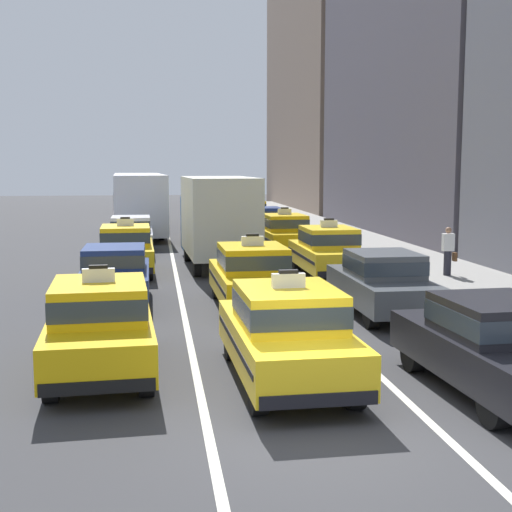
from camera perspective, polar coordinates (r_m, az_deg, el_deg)
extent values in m
plane|color=#353538|center=(10.01, 5.76, -14.31)|extent=(160.00, 160.00, 0.00)
cube|color=silver|center=(29.27, -6.78, 0.05)|extent=(0.14, 80.00, 0.01)
cube|color=silver|center=(29.52, -0.55, 0.16)|extent=(0.14, 80.00, 0.01)
cube|color=gray|center=(26.08, 13.23, -0.83)|extent=(4.00, 90.00, 0.15)
cube|color=gray|center=(62.73, 5.44, 15.17)|extent=(6.00, 23.53, 24.56)
cylinder|color=black|center=(14.61, -15.16, -6.26)|extent=(0.27, 0.65, 0.64)
cylinder|color=black|center=(14.57, -9.33, -6.13)|extent=(0.27, 0.65, 0.64)
cylinder|color=black|center=(11.67, -16.22, -9.75)|extent=(0.27, 0.65, 0.64)
cylinder|color=black|center=(11.62, -8.85, -9.61)|extent=(0.27, 0.65, 0.64)
cube|color=yellow|center=(13.00, -12.42, -6.26)|extent=(2.02, 4.58, 0.70)
cube|color=black|center=(12.99, -12.43, -6.05)|extent=(2.03, 4.23, 0.10)
cube|color=yellow|center=(12.72, -12.52, -3.48)|extent=(1.70, 2.18, 0.64)
cube|color=#2D3842|center=(12.72, -12.52, -3.48)|extent=(1.72, 2.20, 0.35)
cube|color=white|center=(12.64, -12.57, -1.53)|extent=(0.57, 0.15, 0.24)
cube|color=black|center=(12.62, -12.59, -0.85)|extent=(0.33, 0.13, 0.06)
cube|color=black|center=(15.21, -12.21, -5.24)|extent=(1.71, 0.23, 0.20)
cube|color=black|center=(10.94, -12.64, -10.23)|extent=(1.71, 0.23, 0.20)
cylinder|color=black|center=(20.55, -13.08, -2.30)|extent=(0.24, 0.64, 0.64)
cylinder|color=black|center=(20.48, -9.05, -2.23)|extent=(0.24, 0.64, 0.64)
cylinder|color=black|center=(17.77, -13.79, -3.81)|extent=(0.24, 0.64, 0.64)
cylinder|color=black|center=(17.69, -9.13, -3.74)|extent=(0.24, 0.64, 0.64)
cube|color=navy|center=(19.05, -11.27, -1.99)|extent=(1.78, 4.31, 0.66)
cube|color=navy|center=(18.86, -11.34, -0.15)|extent=(1.57, 1.91, 0.60)
cube|color=#2D3842|center=(18.86, -11.34, -0.15)|extent=(1.59, 1.93, 0.33)
cylinder|color=black|center=(26.06, -11.99, -0.26)|extent=(0.26, 0.65, 0.64)
cylinder|color=black|center=(26.04, -8.74, -0.19)|extent=(0.26, 0.65, 0.64)
cylinder|color=black|center=(23.03, -12.28, -1.25)|extent=(0.26, 0.65, 0.64)
cylinder|color=black|center=(23.01, -8.61, -1.17)|extent=(0.26, 0.65, 0.64)
cube|color=yellow|center=(24.48, -10.42, 0.12)|extent=(1.92, 4.55, 0.70)
cube|color=black|center=(24.47, -10.43, 0.24)|extent=(1.93, 4.19, 0.10)
cube|color=yellow|center=(24.25, -10.46, 1.65)|extent=(1.65, 2.14, 0.64)
cube|color=#2D3842|center=(24.25, -10.46, 1.65)|extent=(1.67, 2.16, 0.35)
cube|color=white|center=(24.21, -10.49, 2.69)|extent=(0.56, 0.13, 0.24)
cube|color=black|center=(24.20, -10.50, 3.04)|extent=(0.32, 0.12, 0.06)
cube|color=black|center=(26.70, -10.36, 0.18)|extent=(1.71, 0.18, 0.20)
cube|color=black|center=(22.32, -10.48, -1.21)|extent=(1.71, 0.18, 0.20)
cylinder|color=black|center=(31.44, -11.28, 1.04)|extent=(0.25, 0.64, 0.64)
cylinder|color=black|center=(31.41, -8.65, 1.09)|extent=(0.25, 0.64, 0.64)
cylinder|color=black|center=(28.63, -11.51, 0.42)|extent=(0.25, 0.64, 0.64)
cylinder|color=black|center=(28.59, -8.62, 0.48)|extent=(0.25, 0.64, 0.64)
cube|color=silver|center=(29.98, -10.03, 1.40)|extent=(1.81, 4.32, 0.66)
cube|color=silver|center=(29.82, -10.06, 2.58)|extent=(1.58, 1.92, 0.60)
cube|color=#2D3842|center=(29.82, -10.06, 2.58)|extent=(1.60, 1.94, 0.33)
cylinder|color=black|center=(41.92, -10.86, 2.59)|extent=(0.27, 0.65, 0.64)
cylinder|color=black|center=(41.96, -8.13, 2.65)|extent=(0.27, 0.65, 0.64)
cylinder|color=black|center=(35.22, -10.88, 1.71)|extent=(0.27, 0.65, 0.64)
cylinder|color=black|center=(35.27, -7.63, 1.78)|extent=(0.27, 0.65, 0.64)
cube|color=silver|center=(38.48, -9.43, 4.37)|extent=(2.99, 11.30, 2.90)
cube|color=#2D3842|center=(38.47, -9.43, 4.74)|extent=(2.99, 10.85, 0.84)
cube|color=black|center=(43.99, -9.63, 6.29)|extent=(2.13, 0.17, 0.36)
cylinder|color=black|center=(48.93, -10.00, 3.27)|extent=(0.25, 0.64, 0.64)
cylinder|color=black|center=(48.89, -8.27, 3.30)|extent=(0.25, 0.64, 0.64)
cylinder|color=black|center=(45.88, -10.15, 3.00)|extent=(0.25, 0.64, 0.64)
cylinder|color=black|center=(45.84, -8.31, 3.04)|extent=(0.25, 0.64, 0.64)
cube|color=yellow|center=(47.35, -9.19, 3.58)|extent=(1.84, 4.52, 0.70)
cube|color=black|center=(47.35, -9.19, 3.64)|extent=(1.86, 4.16, 0.10)
cube|color=yellow|center=(47.16, -9.21, 4.38)|extent=(1.62, 2.11, 0.64)
cube|color=#2D3842|center=(47.16, -9.21, 4.38)|extent=(1.64, 2.13, 0.35)
cube|color=white|center=(47.14, -9.22, 4.91)|extent=(0.56, 0.13, 0.24)
cube|color=black|center=(47.14, -9.23, 5.10)|extent=(0.32, 0.11, 0.06)
cube|color=black|center=(49.57, -9.12, 3.46)|extent=(1.71, 0.16, 0.20)
cube|color=black|center=(45.16, -9.26, 3.08)|extent=(1.71, 0.16, 0.20)
cylinder|color=black|center=(13.60, -1.97, -7.02)|extent=(0.25, 0.65, 0.64)
cylinder|color=black|center=(13.86, 4.14, -6.76)|extent=(0.25, 0.65, 0.64)
cylinder|color=black|center=(10.69, 0.20, -11.04)|extent=(0.25, 0.65, 0.64)
cylinder|color=black|center=(11.02, 7.92, -10.54)|extent=(0.25, 0.65, 0.64)
cube|color=yellow|center=(12.17, 2.44, -7.04)|extent=(1.90, 4.54, 0.70)
cube|color=black|center=(12.15, 2.45, -6.81)|extent=(1.91, 4.18, 0.10)
cube|color=yellow|center=(11.87, 2.61, -4.08)|extent=(1.64, 2.13, 0.64)
cube|color=#2D3842|center=(11.87, 2.61, -4.08)|extent=(1.67, 2.15, 0.35)
cube|color=white|center=(11.79, 2.62, -1.99)|extent=(0.56, 0.13, 0.24)
cube|color=black|center=(11.77, 2.63, -1.27)|extent=(0.32, 0.12, 0.06)
cube|color=black|center=(14.33, 0.62, -5.85)|extent=(1.71, 0.18, 0.20)
cube|color=black|center=(10.17, 5.04, -11.44)|extent=(1.71, 0.18, 0.20)
cylinder|color=black|center=(19.71, -3.14, -2.52)|extent=(0.25, 0.64, 0.64)
cylinder|color=black|center=(19.91, 1.10, -2.41)|extent=(0.25, 0.64, 0.64)
cylinder|color=black|center=(16.72, -2.09, -4.30)|extent=(0.25, 0.64, 0.64)
cylinder|color=black|center=(16.95, 2.89, -4.14)|extent=(0.25, 0.64, 0.64)
cube|color=yellow|center=(18.24, -0.36, -2.19)|extent=(1.85, 4.52, 0.70)
cube|color=black|center=(18.23, -0.36, -2.04)|extent=(1.87, 4.16, 0.10)
cube|color=yellow|center=(18.00, -0.29, -0.17)|extent=(1.63, 2.12, 0.64)
cube|color=#2D3842|center=(18.00, -0.29, -0.17)|extent=(1.65, 2.14, 0.35)
cube|color=white|center=(17.94, -0.29, 1.23)|extent=(0.56, 0.13, 0.24)
cube|color=black|center=(17.93, -0.29, 1.70)|extent=(0.32, 0.11, 0.06)
cube|color=black|center=(20.44, -1.27, -1.87)|extent=(1.71, 0.16, 0.20)
cube|color=black|center=(16.14, 0.81, -4.35)|extent=(1.71, 0.16, 0.20)
cylinder|color=black|center=(27.46, -5.54, 0.25)|extent=(0.26, 0.65, 0.64)
cylinder|color=black|center=(27.67, -1.62, 0.34)|extent=(0.26, 0.65, 0.64)
cylinder|color=black|center=(23.61, -4.76, -0.90)|extent=(0.26, 0.65, 0.64)
cylinder|color=black|center=(23.86, -0.22, -0.79)|extent=(0.26, 0.65, 0.64)
cube|color=#194C8C|center=(28.41, -3.82, 2.63)|extent=(2.18, 2.27, 2.10)
cube|color=#2D3842|center=(29.45, -4.06, 3.38)|extent=(1.93, 0.13, 0.76)
cube|color=beige|center=(25.14, -3.00, 3.29)|extent=(2.48, 5.28, 2.70)
cylinder|color=black|center=(34.44, -5.54, 1.68)|extent=(0.25, 0.64, 0.64)
cylinder|color=black|center=(34.51, -3.09, 1.72)|extent=(0.25, 0.64, 0.64)
cylinder|color=black|center=(31.39, -5.38, 1.14)|extent=(0.25, 0.64, 0.64)
cylinder|color=black|center=(31.47, -2.70, 1.18)|extent=(0.25, 0.64, 0.64)
cube|color=yellow|center=(32.91, -4.19, 2.05)|extent=(1.88, 4.53, 0.70)
cube|color=black|center=(32.91, -4.19, 2.13)|extent=(1.89, 4.17, 0.10)
cube|color=yellow|center=(32.71, -4.19, 3.19)|extent=(1.64, 2.13, 0.64)
cube|color=#2D3842|center=(32.71, -4.19, 3.19)|extent=(1.66, 2.15, 0.35)
cube|color=white|center=(32.68, -4.19, 3.96)|extent=(0.56, 0.13, 0.24)
cube|color=black|center=(32.67, -4.20, 4.22)|extent=(0.32, 0.12, 0.06)
cube|color=black|center=(35.13, -4.37, 1.97)|extent=(1.71, 0.17, 0.20)
cube|color=black|center=(30.74, -3.97, 1.21)|extent=(1.71, 0.17, 0.20)
cylinder|color=black|center=(13.14, 12.54, -7.70)|extent=(0.27, 0.65, 0.64)
cylinder|color=black|center=(13.76, 18.12, -7.21)|extent=(0.27, 0.65, 0.64)
cylinder|color=black|center=(10.70, 18.64, -11.41)|extent=(0.27, 0.65, 0.64)
cube|color=black|center=(12.14, 18.41, -7.55)|extent=(1.95, 4.37, 0.66)
cube|color=black|center=(11.91, 18.77, -4.73)|extent=(1.64, 1.97, 0.60)
cube|color=#2D3842|center=(11.91, 18.77, -4.73)|extent=(1.66, 1.99, 0.33)
cylinder|color=black|center=(18.96, 6.67, -2.95)|extent=(0.24, 0.64, 0.64)
cylinder|color=black|center=(19.38, 10.79, -2.81)|extent=(0.24, 0.64, 0.64)
cylinder|color=black|center=(16.29, 9.27, -4.70)|extent=(0.24, 0.64, 0.64)
cylinder|color=black|center=(16.78, 13.98, -4.47)|extent=(0.24, 0.64, 0.64)
cube|color=#4C5156|center=(17.77, 10.12, -2.63)|extent=(1.78, 4.31, 0.66)
cube|color=#4C5156|center=(17.58, 10.27, -0.66)|extent=(1.57, 1.91, 0.60)
cube|color=#2D3842|center=(17.58, 10.27, -0.66)|extent=(1.59, 1.93, 0.33)
cylinder|color=black|center=(24.99, 3.26, -0.43)|extent=(0.24, 0.64, 0.64)
cylinder|color=black|center=(25.33, 6.54, -0.36)|extent=(0.24, 0.64, 0.64)
cylinder|color=black|center=(22.04, 4.85, -1.49)|extent=(0.24, 0.64, 0.64)
cylinder|color=black|center=(22.42, 8.53, -1.39)|extent=(0.24, 0.64, 0.64)
cube|color=yellow|center=(23.63, 5.76, -0.05)|extent=(1.81, 4.50, 0.70)
cube|color=black|center=(23.63, 5.76, 0.07)|extent=(1.83, 4.14, 0.10)
cube|color=yellow|center=(23.41, 5.87, 1.53)|extent=(1.60, 2.10, 0.64)
cube|color=#2D3842|center=(23.41, 5.87, 1.53)|extent=(1.62, 2.12, 0.35)
cube|color=white|center=(23.37, 5.89, 2.61)|extent=(0.56, 0.12, 0.24)
cube|color=black|center=(23.36, 5.89, 2.97)|extent=(0.32, 0.11, 0.06)
cube|color=black|center=(25.80, 4.57, 0.03)|extent=(1.71, 0.14, 0.20)
cube|color=black|center=(21.55, 7.18, -1.45)|extent=(1.71, 0.14, 0.20)
cylinder|color=black|center=(30.96, 0.30, 1.08)|extent=(0.26, 0.65, 0.64)
cylinder|color=black|center=(31.26, 2.96, 1.13)|extent=(0.26, 0.65, 0.64)
cylinder|color=black|center=(27.98, 1.43, 0.41)|extent=(0.26, 0.65, 0.64)
cylinder|color=black|center=(28.31, 4.36, 0.47)|extent=(0.26, 0.65, 0.64)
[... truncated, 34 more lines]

